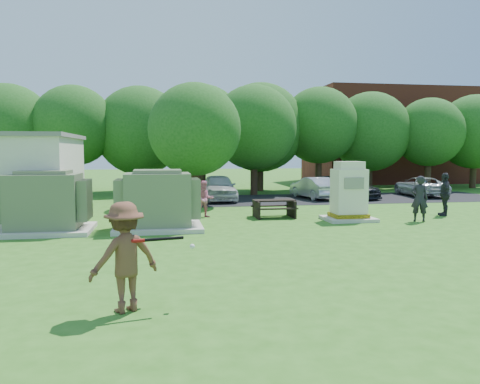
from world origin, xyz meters
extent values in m
plane|color=#2D6619|center=(0.00, 0.00, 0.00)|extent=(120.00, 120.00, 0.00)
cube|color=maroon|center=(18.00, 27.00, 4.00)|extent=(15.00, 8.00, 8.00)
cube|color=#232326|center=(7.00, 13.50, 0.01)|extent=(20.00, 6.00, 0.01)
cube|color=beige|center=(-6.50, 4.50, 0.07)|extent=(3.00, 2.40, 0.15)
cube|color=#5D694B|center=(-6.50, 4.50, 1.05)|extent=(2.20, 1.80, 1.80)
cube|color=#5D694B|center=(-6.50, 4.50, 2.01)|extent=(1.60, 1.30, 0.12)
cube|color=#5D694B|center=(-7.77, 4.50, 1.07)|extent=(0.32, 1.50, 1.35)
cube|color=#5D694B|center=(-5.23, 4.50, 1.07)|extent=(0.32, 1.50, 1.35)
cube|color=beige|center=(-2.80, 4.50, 0.07)|extent=(3.00, 2.40, 0.15)
cube|color=#626F4E|center=(-2.80, 4.50, 1.05)|extent=(2.20, 1.80, 1.80)
cube|color=#626F4E|center=(-2.80, 4.50, 2.01)|extent=(1.60, 1.30, 0.12)
cube|color=#626F4E|center=(-4.07, 4.50, 1.07)|extent=(0.32, 1.50, 1.35)
cube|color=#626F4E|center=(-1.53, 4.50, 1.07)|extent=(0.32, 1.50, 1.35)
cube|color=beige|center=(4.54, 5.35, 0.06)|extent=(1.90, 1.55, 0.13)
cube|color=yellow|center=(4.54, 5.35, 0.21)|extent=(1.34, 1.08, 0.16)
cube|color=beige|center=(4.54, 5.35, 1.15)|extent=(1.21, 0.95, 1.72)
cube|color=beige|center=(4.54, 5.35, 2.16)|extent=(0.99, 0.78, 0.30)
cube|color=gray|center=(4.54, 4.85, 1.49)|extent=(0.78, 0.03, 0.43)
cube|color=black|center=(1.86, 6.65, 0.70)|extent=(1.70, 0.66, 0.06)
cube|color=black|center=(1.86, 7.17, 0.42)|extent=(1.70, 0.24, 0.05)
cube|color=black|center=(1.86, 6.13, 0.42)|extent=(1.70, 0.24, 0.05)
cube|color=black|center=(1.12, 6.65, 0.35)|extent=(0.08, 1.28, 0.70)
cube|color=black|center=(2.60, 6.65, 0.35)|extent=(0.08, 1.28, 0.70)
imported|color=brown|center=(-3.31, -3.89, 0.93)|extent=(1.39, 1.16, 1.86)
imported|color=black|center=(7.11, 4.62, 0.88)|extent=(0.76, 0.63, 1.77)
imported|color=#D8728D|center=(-0.93, 7.10, 0.75)|extent=(0.80, 0.66, 1.51)
imported|color=#26262C|center=(9.04, 5.96, 0.90)|extent=(0.78, 1.15, 1.81)
imported|color=silver|center=(0.44, 13.57, 0.72)|extent=(1.74, 4.25, 1.44)
imported|color=#B6B5BA|center=(5.90, 13.64, 0.62)|extent=(1.91, 3.94, 1.24)
imported|color=black|center=(8.05, 13.65, 0.61)|extent=(2.87, 4.55, 1.23)
imported|color=silver|center=(12.74, 14.04, 0.58)|extent=(2.27, 4.32, 1.16)
cylinder|color=black|center=(-2.74, -3.93, 1.22)|extent=(0.84, 0.23, 0.06)
cylinder|color=maroon|center=(-3.08, -4.02, 1.22)|extent=(0.23, 0.11, 0.06)
sphere|color=white|center=(-2.16, -3.75, 1.04)|extent=(0.09, 0.09, 0.09)
cylinder|color=#47301E|center=(-12.00, 19.40, 1.20)|extent=(0.44, 0.44, 2.40)
sphere|color=#235B1C|center=(-12.00, 19.40, 4.08)|extent=(5.60, 5.60, 5.60)
cylinder|color=#47301E|center=(-8.00, 18.80, 1.40)|extent=(0.44, 0.44, 2.80)
sphere|color=#235B1C|center=(-8.00, 18.80, 4.30)|extent=(5.00, 5.00, 5.00)
cylinder|color=#47301E|center=(-4.00, 19.60, 1.15)|extent=(0.44, 0.44, 2.30)
sphere|color=#235B1C|center=(-4.00, 19.60, 4.04)|extent=(5.80, 5.80, 5.80)
cylinder|color=#47301E|center=(0.00, 18.70, 1.35)|extent=(0.44, 0.44, 2.70)
sphere|color=#235B1C|center=(0.00, 18.70, 4.32)|extent=(5.40, 5.40, 5.40)
cylinder|color=#47301E|center=(4.00, 19.30, 1.25)|extent=(0.44, 0.44, 2.50)
sphere|color=#235B1C|center=(4.00, 19.30, 4.30)|extent=(6.00, 6.00, 6.00)
cylinder|color=#47301E|center=(8.00, 18.90, 1.45)|extent=(0.44, 0.44, 2.90)
sphere|color=#235B1C|center=(8.00, 18.90, 4.46)|extent=(5.20, 5.20, 5.20)
cylinder|color=#47301E|center=(12.00, 19.50, 1.20)|extent=(0.44, 0.44, 2.40)
sphere|color=#235B1C|center=(12.00, 19.50, 4.08)|extent=(5.60, 5.60, 5.60)
cylinder|color=#47301E|center=(16.00, 18.60, 1.30)|extent=(0.44, 0.44, 2.60)
sphere|color=#235B1C|center=(16.00, 18.60, 4.04)|extent=(4.80, 4.80, 4.80)
cylinder|color=#47301E|center=(20.00, 19.20, 1.25)|extent=(0.44, 0.44, 2.50)
sphere|color=#235B1C|center=(20.00, 19.20, 4.12)|extent=(5.40, 5.40, 5.40)
cylinder|color=#47301E|center=(-1.00, 11.50, 1.20)|extent=(0.44, 0.44, 2.40)
sphere|color=#235B1C|center=(-1.00, 11.50, 3.78)|extent=(4.60, 4.60, 4.60)
cylinder|color=#47301E|center=(3.00, 16.50, 1.30)|extent=(0.44, 0.44, 2.60)
sphere|color=#235B1C|center=(3.00, 16.50, 4.16)|extent=(5.20, 5.20, 5.20)
camera|label=1|loc=(-2.69, -11.84, 2.71)|focal=35.00mm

